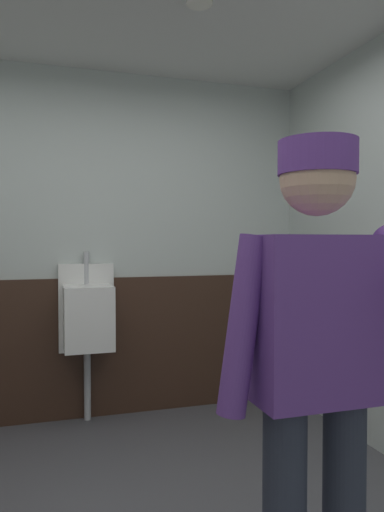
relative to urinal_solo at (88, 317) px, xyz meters
The scene contains 5 objects.
wall_back 0.57m from the urinal_solo, 71.33° to the left, with size 3.84×0.12×2.59m, color silver.
wainscot_band_back 0.30m from the urinal_solo, 62.82° to the left, with size 3.24×0.03×1.04m, color #382319.
downlight_far 2.14m from the urinal_solo, 64.75° to the right, with size 0.14×0.14×0.03m, color white.
urinal_solo is the anchor object (origin of this frame).
person 2.21m from the urinal_solo, 75.91° to the right, with size 0.64×0.60×1.63m.
Camera 1 is at (-0.37, -1.76, 1.31)m, focal length 33.43 mm.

